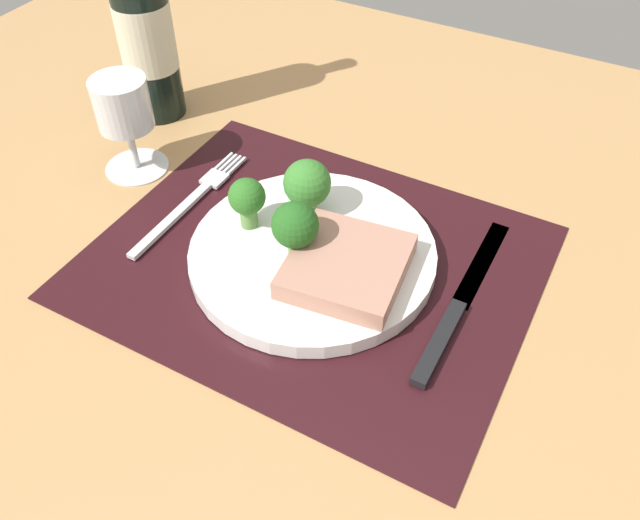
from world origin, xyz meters
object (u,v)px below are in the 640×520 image
wine_bottle (144,24)px  fork (191,201)px  plate (313,254)px  knife (457,309)px  steak (347,266)px  wine_glass (124,111)px

wine_bottle → fork: bearing=-42.1°
plate → knife: bearing=2.1°
steak → fork: 20.57cm
wine_bottle → wine_glass: size_ratio=2.76×
fork → wine_glass: (-9.46, 2.38, 6.94)cm
fork → wine_glass: bearing=169.2°
knife → fork: bearing=177.2°
knife → wine_glass: bearing=174.1°
knife → plate: bearing=-179.1°
steak → plate: bearing=161.7°
plate → wine_bottle: size_ratio=0.78×
wine_glass → plate: bearing=-8.6°
steak → wine_bottle: size_ratio=0.35×
steak → wine_bottle: bearing=155.3°
knife → wine_bottle: 48.51cm
steak → fork: bearing=171.9°
fork → knife: 30.54cm
plate → wine_bottle: (-30.35, 14.55, 10.63)cm
plate → wine_bottle: wine_bottle is taller
steak → knife: size_ratio=0.48×
knife → wine_glass: wine_glass is taller
plate → wine_bottle: bearing=154.4°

